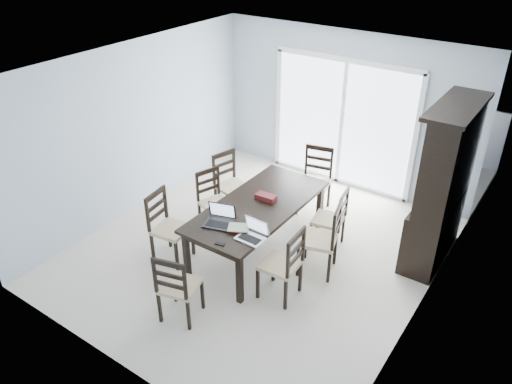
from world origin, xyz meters
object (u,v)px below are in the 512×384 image
at_px(hot_tub, 335,128).
at_px(chair_left_far, 228,177).
at_px(chair_end_near, 175,282).
at_px(chair_left_mid, 212,194).
at_px(game_box, 266,197).
at_px(dining_table, 258,209).
at_px(chair_end_far, 316,172).
at_px(chair_right_far, 335,213).
at_px(laptop_dark, 218,221).
at_px(chair_right_near, 287,258).
at_px(chair_left_near, 164,219).
at_px(chair_right_mid, 327,232).
at_px(laptop_silver, 250,236).
at_px(cell_phone, 220,244).
at_px(china_hutch, 443,188).

bearing_deg(hot_tub, chair_left_far, -97.62).
bearing_deg(chair_end_near, chair_left_mid, 102.23).
relative_size(chair_left_far, game_box, 4.04).
bearing_deg(hot_tub, dining_table, -80.36).
bearing_deg(hot_tub, chair_end_far, -71.21).
xyz_separation_m(chair_left_far, chair_end_far, (1.07, 0.85, 0.03)).
xyz_separation_m(chair_right_far, laptop_dark, (-0.96, -1.35, 0.25)).
relative_size(chair_right_near, chair_end_near, 1.05).
relative_size(dining_table, chair_left_near, 1.91).
height_order(dining_table, chair_right_mid, chair_right_mid).
bearing_deg(laptop_dark, chair_end_far, 67.00).
height_order(laptop_silver, hot_tub, hot_tub).
height_order(chair_left_far, chair_right_mid, chair_right_mid).
bearing_deg(chair_left_near, chair_left_far, 173.17).
bearing_deg(cell_phone, china_hutch, 37.10).
distance_m(chair_end_near, laptop_dark, 1.01).
height_order(china_hutch, chair_end_near, china_hutch).
bearing_deg(chair_left_far, chair_end_far, 144.43).
xyz_separation_m(chair_end_near, cell_phone, (0.12, 0.66, 0.18)).
bearing_deg(game_box, laptop_dark, -99.41).
bearing_deg(chair_left_mid, chair_end_near, 45.36).
xyz_separation_m(chair_end_far, game_box, (-0.08, -1.30, 0.16)).
distance_m(china_hutch, chair_right_mid, 1.60).
bearing_deg(laptop_silver, chair_right_near, 14.30).
height_order(chair_right_far, game_box, chair_right_far).
bearing_deg(chair_left_near, dining_table, 122.89).
relative_size(chair_end_near, laptop_dark, 2.59).
bearing_deg(chair_left_near, hot_tub, 167.31).
distance_m(dining_table, hot_tub, 3.55).
bearing_deg(cell_phone, chair_left_mid, 119.78).
xyz_separation_m(chair_left_mid, chair_left_far, (-0.08, 0.50, 0.04)).
relative_size(chair_right_mid, cell_phone, 10.34).
distance_m(chair_right_near, laptop_dark, 0.99).
bearing_deg(hot_tub, chair_left_mid, -95.13).
bearing_deg(hot_tub, china_hutch, -40.60).
xyz_separation_m(chair_left_far, laptop_dark, (0.85, -1.31, 0.21)).
distance_m(chair_left_far, chair_right_far, 1.81).
xyz_separation_m(chair_left_near, cell_phone, (1.09, -0.18, 0.15)).
bearing_deg(laptop_dark, dining_table, 62.27).
relative_size(chair_left_near, chair_left_mid, 1.08).
distance_m(chair_left_near, chair_right_far, 2.32).
xyz_separation_m(dining_table, laptop_silver, (0.38, -0.72, 0.13)).
xyz_separation_m(chair_right_far, cell_phone, (-0.69, -1.66, 0.19)).
height_order(chair_right_far, laptop_dark, chair_right_far).
bearing_deg(cell_phone, laptop_dark, 117.74).
distance_m(chair_right_near, hot_tub, 4.35).
bearing_deg(chair_end_near, game_box, 75.18).
xyz_separation_m(chair_left_mid, chair_right_mid, (1.88, -0.01, 0.07)).
height_order(chair_right_near, game_box, chair_right_near).
bearing_deg(chair_end_far, chair_end_near, 75.95).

